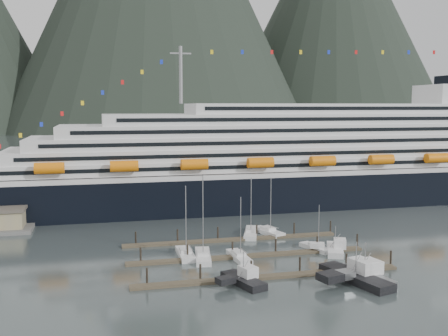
{
  "coord_description": "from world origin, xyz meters",
  "views": [
    {
      "loc": [
        -33.28,
        -93.42,
        29.63
      ],
      "look_at": [
        -5.41,
        22.0,
        15.52
      ],
      "focal_mm": 42.0,
      "sensor_mm": 36.0,
      "label": 1
    }
  ],
  "objects_px": {
    "sailboat_g": "(251,233)",
    "trawler_e": "(334,249)",
    "sailboat_c": "(239,257)",
    "trawler_c": "(355,276)",
    "sailboat_h": "(316,248)",
    "cruise_ship": "(311,164)",
    "trawler_b": "(243,280)",
    "sailboat_f": "(268,232)",
    "trawler_d": "(364,275)",
    "sailboat_b": "(203,257)",
    "sailboat_a": "(185,254)"
  },
  "relations": [
    {
      "from": "trawler_d",
      "to": "trawler_e",
      "type": "xyz_separation_m",
      "value": [
        2.64,
        17.0,
        -0.11
      ]
    },
    {
      "from": "sailboat_c",
      "to": "trawler_d",
      "type": "bearing_deg",
      "value": -138.18
    },
    {
      "from": "trawler_e",
      "to": "sailboat_f",
      "type": "bearing_deg",
      "value": 47.6
    },
    {
      "from": "sailboat_a",
      "to": "trawler_c",
      "type": "height_order",
      "value": "sailboat_a"
    },
    {
      "from": "sailboat_h",
      "to": "sailboat_f",
      "type": "bearing_deg",
      "value": 1.75
    },
    {
      "from": "sailboat_g",
      "to": "trawler_e",
      "type": "bearing_deg",
      "value": -126.26
    },
    {
      "from": "sailboat_f",
      "to": "sailboat_a",
      "type": "bearing_deg",
      "value": 103.82
    },
    {
      "from": "cruise_ship",
      "to": "trawler_d",
      "type": "height_order",
      "value": "cruise_ship"
    },
    {
      "from": "trawler_c",
      "to": "sailboat_a",
      "type": "bearing_deg",
      "value": 34.25
    },
    {
      "from": "trawler_c",
      "to": "sailboat_g",
      "type": "bearing_deg",
      "value": -3.13
    },
    {
      "from": "cruise_ship",
      "to": "trawler_c",
      "type": "relative_size",
      "value": 13.79
    },
    {
      "from": "trawler_d",
      "to": "sailboat_b",
      "type": "bearing_deg",
      "value": 40.54
    },
    {
      "from": "sailboat_b",
      "to": "trawler_b",
      "type": "relative_size",
      "value": 1.74
    },
    {
      "from": "sailboat_f",
      "to": "trawler_d",
      "type": "bearing_deg",
      "value": 170.53
    },
    {
      "from": "sailboat_f",
      "to": "trawler_d",
      "type": "relative_size",
      "value": 1.1
    },
    {
      "from": "sailboat_a",
      "to": "trawler_e",
      "type": "relative_size",
      "value": 1.51
    },
    {
      "from": "trawler_d",
      "to": "sailboat_g",
      "type": "bearing_deg",
      "value": 3.99
    },
    {
      "from": "trawler_b",
      "to": "trawler_e",
      "type": "height_order",
      "value": "trawler_b"
    },
    {
      "from": "sailboat_c",
      "to": "cruise_ship",
      "type": "bearing_deg",
      "value": -38.72
    },
    {
      "from": "sailboat_b",
      "to": "trawler_c",
      "type": "height_order",
      "value": "sailboat_b"
    },
    {
      "from": "sailboat_g",
      "to": "trawler_e",
      "type": "height_order",
      "value": "sailboat_g"
    },
    {
      "from": "sailboat_b",
      "to": "trawler_e",
      "type": "height_order",
      "value": "sailboat_b"
    },
    {
      "from": "sailboat_b",
      "to": "trawler_e",
      "type": "distance_m",
      "value": 26.91
    },
    {
      "from": "sailboat_c",
      "to": "sailboat_f",
      "type": "xyz_separation_m",
      "value": [
        11.83,
        17.84,
        0.02
      ]
    },
    {
      "from": "sailboat_f",
      "to": "sailboat_g",
      "type": "relative_size",
      "value": 0.99
    },
    {
      "from": "trawler_d",
      "to": "sailboat_h",
      "type": "bearing_deg",
      "value": -10.72
    },
    {
      "from": "sailboat_a",
      "to": "sailboat_h",
      "type": "height_order",
      "value": "sailboat_a"
    },
    {
      "from": "trawler_d",
      "to": "trawler_e",
      "type": "height_order",
      "value": "trawler_d"
    },
    {
      "from": "trawler_c",
      "to": "trawler_e",
      "type": "bearing_deg",
      "value": -30.21
    },
    {
      "from": "trawler_c",
      "to": "trawler_e",
      "type": "distance_m",
      "value": 17.56
    },
    {
      "from": "sailboat_f",
      "to": "sailboat_c",
      "type": "bearing_deg",
      "value": 127.96
    },
    {
      "from": "sailboat_c",
      "to": "trawler_c",
      "type": "height_order",
      "value": "sailboat_c"
    },
    {
      "from": "sailboat_c",
      "to": "sailboat_a",
      "type": "bearing_deg",
      "value": 63.74
    },
    {
      "from": "sailboat_c",
      "to": "sailboat_f",
      "type": "relative_size",
      "value": 0.93
    },
    {
      "from": "trawler_d",
      "to": "trawler_b",
      "type": "bearing_deg",
      "value": 70.29
    },
    {
      "from": "trawler_b",
      "to": "trawler_d",
      "type": "relative_size",
      "value": 0.79
    },
    {
      "from": "sailboat_b",
      "to": "sailboat_f",
      "type": "relative_size",
      "value": 1.25
    },
    {
      "from": "sailboat_h",
      "to": "trawler_b",
      "type": "height_order",
      "value": "sailboat_h"
    },
    {
      "from": "sailboat_f",
      "to": "sailboat_g",
      "type": "distance_m",
      "value": 4.09
    },
    {
      "from": "sailboat_b",
      "to": "sailboat_h",
      "type": "bearing_deg",
      "value": -79.0
    },
    {
      "from": "sailboat_a",
      "to": "sailboat_f",
      "type": "relative_size",
      "value": 1.07
    },
    {
      "from": "sailboat_h",
      "to": "trawler_d",
      "type": "relative_size",
      "value": 0.79
    },
    {
      "from": "sailboat_g",
      "to": "trawler_b",
      "type": "relative_size",
      "value": 1.41
    },
    {
      "from": "cruise_ship",
      "to": "sailboat_a",
      "type": "distance_m",
      "value": 68.69
    },
    {
      "from": "sailboat_h",
      "to": "trawler_e",
      "type": "xyz_separation_m",
      "value": [
        2.88,
        -2.75,
        0.42
      ]
    },
    {
      "from": "sailboat_a",
      "to": "trawler_d",
      "type": "distance_m",
      "value": 34.59
    },
    {
      "from": "sailboat_a",
      "to": "sailboat_b",
      "type": "distance_m",
      "value": 3.87
    },
    {
      "from": "sailboat_h",
      "to": "cruise_ship",
      "type": "bearing_deg",
      "value": -39.23
    },
    {
      "from": "sailboat_c",
      "to": "sailboat_g",
      "type": "xyz_separation_m",
      "value": [
        7.75,
        17.84,
        0.02
      ]
    },
    {
      "from": "sailboat_a",
      "to": "sailboat_c",
      "type": "bearing_deg",
      "value": -112.07
    }
  ]
}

